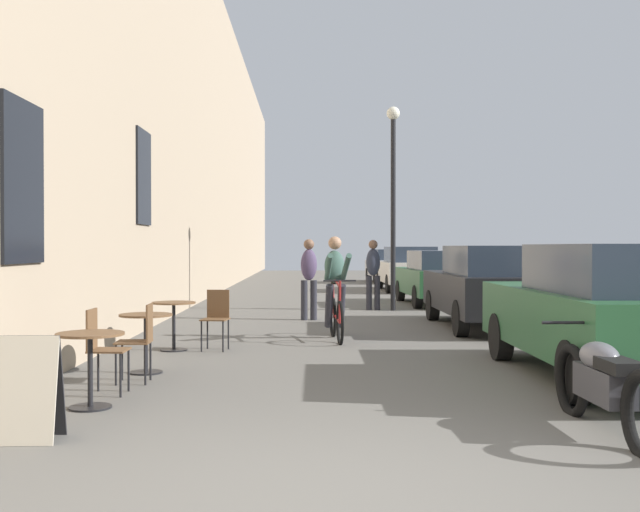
{
  "coord_description": "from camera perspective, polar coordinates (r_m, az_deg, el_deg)",
  "views": [
    {
      "loc": [
        -0.23,
        -4.53,
        1.54
      ],
      "look_at": [
        0.09,
        15.13,
        1.29
      ],
      "focal_mm": 42.4,
      "sensor_mm": 36.0,
      "label": 1
    }
  ],
  "objects": [
    {
      "name": "ground_plane",
      "position": [
        4.79,
        1.99,
        -18.03
      ],
      "size": [
        88.0,
        88.0,
        0.0
      ],
      "primitive_type": "plane",
      "color": "#5B5954"
    },
    {
      "name": "building_facade_left",
      "position": [
        19.14,
        -10.82,
        11.42
      ],
      "size": [
        0.54,
        68.0,
        10.2
      ],
      "color": "tan",
      "rests_on": "ground_plane"
    },
    {
      "name": "cafe_table_near",
      "position": [
        7.55,
        -16.96,
        -7.06
      ],
      "size": [
        0.64,
        0.64,
        0.72
      ],
      "color": "black",
      "rests_on": "ground_plane"
    },
    {
      "name": "cafe_chair_near_toward_street",
      "position": [
        8.23,
        -16.15,
        -6.45
      ],
      "size": [
        0.39,
        0.39,
        0.89
      ],
      "color": "black",
      "rests_on": "ground_plane"
    },
    {
      "name": "cafe_table_mid",
      "position": [
        9.45,
        -13.02,
        -5.49
      ],
      "size": [
        0.64,
        0.64,
        0.72
      ],
      "color": "black",
      "rests_on": "ground_plane"
    },
    {
      "name": "cafe_chair_mid_toward_street",
      "position": [
        8.81,
        -13.41,
        -5.97
      ],
      "size": [
        0.39,
        0.39,
        0.89
      ],
      "color": "black",
      "rests_on": "ground_plane"
    },
    {
      "name": "cafe_table_far",
      "position": [
        11.4,
        -10.98,
        -4.42
      ],
      "size": [
        0.64,
        0.64,
        0.72
      ],
      "color": "black",
      "rests_on": "ground_plane"
    },
    {
      "name": "cafe_chair_far_toward_street",
      "position": [
        11.39,
        -7.83,
        -4.44
      ],
      "size": [
        0.43,
        0.43,
        0.89
      ],
      "color": "black",
      "rests_on": "ground_plane"
    },
    {
      "name": "sandwich_board_sign",
      "position": [
        6.51,
        -21.38,
        -9.27
      ],
      "size": [
        0.56,
        0.38,
        0.84
      ],
      "color": "black",
      "rests_on": "ground_plane"
    },
    {
      "name": "cyclist_on_bicycle",
      "position": [
        12.54,
        1.18,
        -2.62
      ],
      "size": [
        0.52,
        1.76,
        1.74
      ],
      "color": "black",
      "rests_on": "ground_plane"
    },
    {
      "name": "pedestrian_near",
      "position": [
        15.82,
        -0.84,
        -1.4
      ],
      "size": [
        0.37,
        0.28,
        1.7
      ],
      "color": "#26262D",
      "rests_on": "ground_plane"
    },
    {
      "name": "pedestrian_mid",
      "position": [
        18.32,
        4.03,
        -1.1
      ],
      "size": [
        0.35,
        0.25,
        1.7
      ],
      "color": "#26262D",
      "rests_on": "ground_plane"
    },
    {
      "name": "street_lamp",
      "position": [
        18.29,
        5.54,
        5.63
      ],
      "size": [
        0.32,
        0.32,
        4.9
      ],
      "color": "black",
      "rests_on": "ground_plane"
    },
    {
      "name": "parked_car_nearest",
      "position": [
        9.27,
        20.87,
        -3.83
      ],
      "size": [
        1.89,
        4.42,
        1.57
      ],
      "color": "#23512D",
      "rests_on": "ground_plane"
    },
    {
      "name": "parked_car_second",
      "position": [
        14.56,
        12.72,
        -2.19
      ],
      "size": [
        1.85,
        4.37,
        1.56
      ],
      "color": "black",
      "rests_on": "ground_plane"
    },
    {
      "name": "parked_car_third",
      "position": [
        20.21,
        8.87,
        -1.55
      ],
      "size": [
        1.83,
        4.09,
        1.43
      ],
      "color": "#23512D",
      "rests_on": "ground_plane"
    },
    {
      "name": "parked_car_fourth",
      "position": [
        26.35,
        6.66,
        -0.9
      ],
      "size": [
        1.88,
        4.34,
        1.54
      ],
      "color": "beige",
      "rests_on": "ground_plane"
    },
    {
      "name": "parked_car_fifth",
      "position": [
        32.46,
        5.29,
        -0.7
      ],
      "size": [
        1.81,
        4.06,
        1.42
      ],
      "color": "#B7B7BC",
      "rests_on": "ground_plane"
    },
    {
      "name": "parked_motorcycle",
      "position": [
        6.71,
        20.72,
        -9.06
      ],
      "size": [
        0.62,
        2.15,
        0.92
      ],
      "color": "black",
      "rests_on": "ground_plane"
    }
  ]
}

